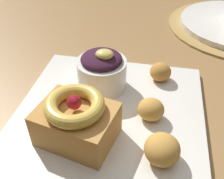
# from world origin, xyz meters

# --- Properties ---
(dining_table) EXTENTS (1.40, 1.00, 0.73)m
(dining_table) POSITION_xyz_m (0.00, 0.00, 0.64)
(dining_table) COLOR olive
(dining_table) RESTS_ON ground_plane
(front_plate) EXTENTS (0.29, 0.29, 0.01)m
(front_plate) POSITION_xyz_m (-0.07, -0.20, 0.74)
(front_plate) COLOR white
(front_plate) RESTS_ON dining_table
(cake_slice) EXTENTS (0.11, 0.10, 0.07)m
(cake_slice) POSITION_xyz_m (-0.10, -0.26, 0.78)
(cake_slice) COLOR #C68E47
(cake_slice) RESTS_ON front_plate
(berry_ramekin) EXTENTS (0.08, 0.08, 0.07)m
(berry_ramekin) POSITION_xyz_m (-0.10, -0.14, 0.77)
(berry_ramekin) COLOR white
(berry_ramekin) RESTS_ON front_plate
(fritter_front) EXTENTS (0.04, 0.04, 0.03)m
(fritter_front) POSITION_xyz_m (-0.01, -0.20, 0.76)
(fritter_front) COLOR gold
(fritter_front) RESTS_ON front_plate
(fritter_middle) EXTENTS (0.04, 0.04, 0.03)m
(fritter_middle) POSITION_xyz_m (0.00, -0.10, 0.76)
(fritter_middle) COLOR #BC7F38
(fritter_middle) RESTS_ON front_plate
(fritter_back) EXTENTS (0.05, 0.05, 0.04)m
(fritter_back) POSITION_xyz_m (0.01, -0.27, 0.76)
(fritter_back) COLOR gold
(fritter_back) RESTS_ON front_plate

